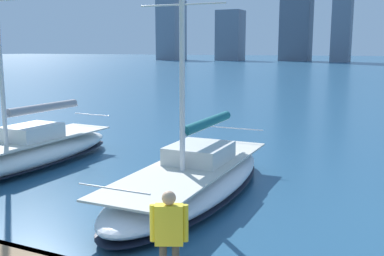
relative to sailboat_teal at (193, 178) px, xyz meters
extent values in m
cube|color=slate|center=(14.39, -150.53, 18.47)|extent=(6.00, 8.89, 38.08)
cube|color=slate|center=(56.06, -154.09, 8.94)|extent=(9.49, 8.74, 19.03)
cube|color=slate|center=(80.78, -152.15, 11.32)|extent=(8.65, 10.74, 23.79)
ellipsoid|color=white|center=(0.00, 0.05, -0.10)|extent=(3.06, 9.41, 0.94)
ellipsoid|color=black|center=(0.00, 0.05, -0.36)|extent=(3.08, 9.45, 0.10)
cube|color=beige|center=(0.00, 0.05, 0.40)|extent=(2.52, 8.28, 0.06)
cube|color=silver|center=(0.01, -0.52, 0.70)|extent=(1.79, 2.08, 0.55)
cylinder|color=silver|center=(-0.01, 0.75, 4.44)|extent=(0.16, 0.16, 8.03)
cylinder|color=silver|center=(-0.01, 0.75, 5.25)|extent=(2.64, 0.08, 0.05)
cylinder|color=silver|center=(0.02, -1.22, 1.48)|extent=(0.17, 3.94, 0.12)
cylinder|color=#19606B|center=(0.02, -1.22, 1.60)|extent=(0.37, 3.62, 0.32)
cylinder|color=silver|center=(-0.06, 4.36, 0.92)|extent=(1.91, 0.07, 0.04)
cylinder|color=silver|center=(0.05, -4.17, 0.92)|extent=(2.20, 0.07, 0.04)
ellipsoid|color=white|center=(7.44, -0.21, -0.07)|extent=(2.91, 9.52, 1.01)
ellipsoid|color=black|center=(7.44, -0.21, -0.35)|extent=(2.92, 9.57, 0.10)
cube|color=beige|center=(7.44, -0.21, 0.46)|extent=(2.40, 8.37, 0.06)
cube|color=silver|center=(7.43, -0.78, 0.77)|extent=(1.64, 2.12, 0.55)
cylinder|color=silver|center=(7.41, -1.48, 1.54)|extent=(0.23, 3.97, 0.12)
cylinder|color=gray|center=(7.41, -1.48, 1.66)|extent=(0.42, 3.66, 0.32)
cylinder|color=silver|center=(7.32, -4.46, 0.98)|extent=(1.98, 0.10, 0.04)
cube|color=yellow|center=(-2.49, 6.24, 1.19)|extent=(0.51, 0.37, 0.68)
cylinder|color=yellow|center=(-2.25, 6.35, 1.22)|extent=(0.10, 0.10, 0.63)
cylinder|color=yellow|center=(-2.73, 6.13, 1.22)|extent=(0.10, 0.10, 0.63)
sphere|color=tan|center=(-2.49, 6.24, 1.65)|extent=(0.23, 0.23, 0.23)
camera|label=1|loc=(-5.79, 12.38, 4.03)|focal=42.00mm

